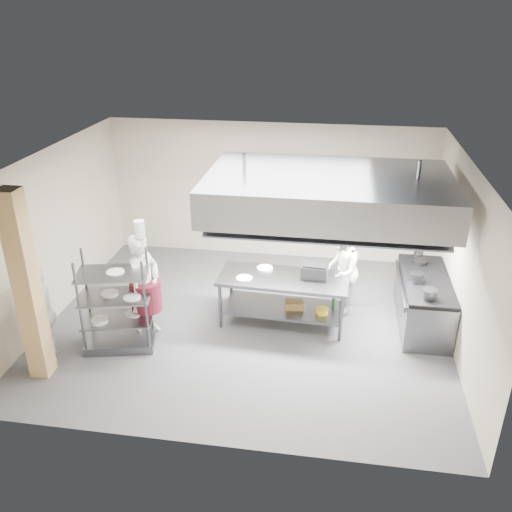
% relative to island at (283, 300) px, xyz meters
% --- Properties ---
extents(floor, '(7.00, 7.00, 0.00)m').
position_rel_island_xyz_m(floor, '(-0.62, -0.14, -0.46)').
color(floor, '#3D3D40').
rests_on(floor, ground).
extents(ceiling, '(7.00, 7.00, 0.00)m').
position_rel_island_xyz_m(ceiling, '(-0.62, -0.14, 2.54)').
color(ceiling, silver).
rests_on(ceiling, wall_back).
extents(wall_back, '(7.00, 0.00, 7.00)m').
position_rel_island_xyz_m(wall_back, '(-0.62, 2.86, 1.04)').
color(wall_back, '#B7A891').
rests_on(wall_back, ground).
extents(wall_left, '(0.00, 6.00, 6.00)m').
position_rel_island_xyz_m(wall_left, '(-4.12, -0.14, 1.04)').
color(wall_left, '#B7A891').
rests_on(wall_left, ground).
extents(wall_right, '(0.00, 6.00, 6.00)m').
position_rel_island_xyz_m(wall_right, '(2.88, -0.14, 1.04)').
color(wall_right, '#B7A891').
rests_on(wall_right, ground).
extents(column, '(0.30, 0.30, 3.00)m').
position_rel_island_xyz_m(column, '(-3.52, -2.04, 1.04)').
color(column, tan).
rests_on(column, floor).
extents(exhaust_hood, '(4.00, 2.50, 0.60)m').
position_rel_island_xyz_m(exhaust_hood, '(0.68, 0.26, 1.94)').
color(exhaust_hood, gray).
rests_on(exhaust_hood, ceiling).
extents(hood_strip_a, '(1.60, 0.12, 0.04)m').
position_rel_island_xyz_m(hood_strip_a, '(-0.22, 0.26, 1.62)').
color(hood_strip_a, white).
rests_on(hood_strip_a, exhaust_hood).
extents(hood_strip_b, '(1.60, 0.12, 0.04)m').
position_rel_island_xyz_m(hood_strip_b, '(1.58, 0.26, 1.62)').
color(hood_strip_b, white).
rests_on(hood_strip_b, exhaust_hood).
extents(wall_shelf, '(1.50, 0.28, 0.04)m').
position_rel_island_xyz_m(wall_shelf, '(1.18, 2.70, 1.04)').
color(wall_shelf, gray).
rests_on(wall_shelf, wall_back).
extents(island, '(2.30, 1.04, 0.91)m').
position_rel_island_xyz_m(island, '(0.00, 0.00, 0.00)').
color(island, gray).
rests_on(island, floor).
extents(island_worktop, '(2.30, 1.04, 0.06)m').
position_rel_island_xyz_m(island_worktop, '(0.00, 0.00, 0.42)').
color(island_worktop, gray).
rests_on(island_worktop, island).
extents(island_undershelf, '(2.11, 0.94, 0.04)m').
position_rel_island_xyz_m(island_undershelf, '(0.00, 0.00, -0.16)').
color(island_undershelf, slate).
rests_on(island_undershelf, island).
extents(pass_rack, '(1.24, 0.89, 1.68)m').
position_rel_island_xyz_m(pass_rack, '(-2.60, -1.15, 0.39)').
color(pass_rack, slate).
rests_on(pass_rack, floor).
extents(cooking_range, '(0.80, 2.00, 0.84)m').
position_rel_island_xyz_m(cooking_range, '(2.46, 0.36, -0.04)').
color(cooking_range, gray).
rests_on(cooking_range, floor).
extents(range_top, '(0.78, 1.96, 0.06)m').
position_rel_island_xyz_m(range_top, '(2.46, 0.36, 0.41)').
color(range_top, black).
rests_on(range_top, cooking_range).
extents(chef_head, '(0.63, 0.78, 1.85)m').
position_rel_island_xyz_m(chef_head, '(-2.26, -0.73, 0.47)').
color(chef_head, white).
rests_on(chef_head, floor).
extents(chef_line, '(0.72, 0.89, 1.72)m').
position_rel_island_xyz_m(chef_line, '(0.98, 0.52, 0.41)').
color(chef_line, silver).
rests_on(chef_line, floor).
extents(chef_plating, '(0.78, 1.03, 1.63)m').
position_rel_island_xyz_m(chef_plating, '(-3.62, -1.64, 0.36)').
color(chef_plating, white).
rests_on(chef_plating, floor).
extents(griddle, '(0.47, 0.38, 0.22)m').
position_rel_island_xyz_m(griddle, '(0.53, 0.12, 0.57)').
color(griddle, slate).
rests_on(griddle, island_worktop).
extents(wicker_basket, '(0.34, 0.25, 0.14)m').
position_rel_island_xyz_m(wicker_basket, '(0.21, -0.02, -0.07)').
color(wicker_basket, brown).
rests_on(wicker_basket, island_undershelf).
extents(stockpot, '(0.24, 0.24, 0.17)m').
position_rel_island_xyz_m(stockpot, '(2.27, 0.21, 0.53)').
color(stockpot, gray).
rests_on(stockpot, range_top).
extents(plate_stack, '(0.28, 0.28, 0.05)m').
position_rel_island_xyz_m(plate_stack, '(-2.60, -1.15, 0.09)').
color(plate_stack, silver).
rests_on(plate_stack, pass_rack).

